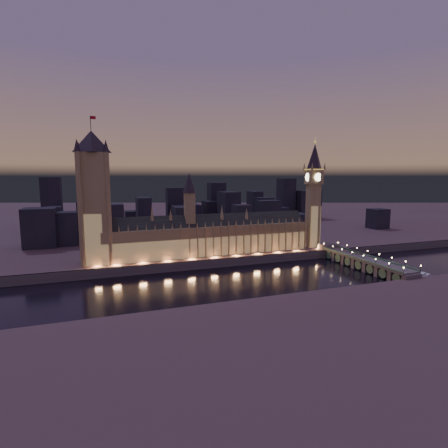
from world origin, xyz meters
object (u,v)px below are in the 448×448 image
object	(u,v)px
elizabeth_tower	(314,187)
river_boat	(416,278)
palace_of_westminster	(209,236)
victoria_tower	(94,192)
westminster_bridge	(360,261)

from	to	relation	value
elizabeth_tower	river_boat	xyz separation A→B (m)	(25.14, -111.35, -70.84)
palace_of_westminster	victoria_tower	distance (m)	111.29
palace_of_westminster	elizabeth_tower	distance (m)	124.47
palace_of_westminster	westminster_bridge	size ratio (longest dim) A/B	1.79
westminster_bridge	elizabeth_tower	bearing A→B (deg)	97.34
river_boat	palace_of_westminster	bearing A→B (deg)	141.70
victoria_tower	westminster_bridge	world-z (taller)	victoria_tower
palace_of_westminster	elizabeth_tower	size ratio (longest dim) A/B	1.75
palace_of_westminster	river_boat	size ratio (longest dim) A/B	4.39
victoria_tower	river_boat	bearing A→B (deg)	-24.61
elizabeth_tower	westminster_bridge	world-z (taller)	elizabeth_tower
river_boat	elizabeth_tower	bearing A→B (deg)	102.72
palace_of_westminster	elizabeth_tower	xyz separation A→B (m)	(115.65, 0.18, 46.03)
victoria_tower	elizabeth_tower	bearing A→B (deg)	0.00
palace_of_westminster	victoria_tower	size ratio (longest dim) A/B	1.62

